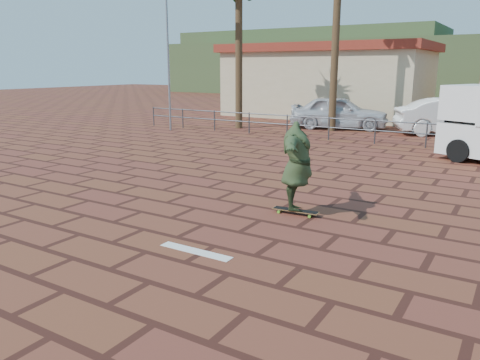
% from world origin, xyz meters
% --- Properties ---
extents(ground, '(120.00, 120.00, 0.00)m').
position_xyz_m(ground, '(0.00, 0.00, 0.00)').
color(ground, brown).
rests_on(ground, ground).
extents(paint_stripe, '(1.40, 0.22, 0.01)m').
position_xyz_m(paint_stripe, '(0.70, -1.20, 0.00)').
color(paint_stripe, white).
rests_on(paint_stripe, ground).
extents(guardrail, '(24.06, 0.06, 1.00)m').
position_xyz_m(guardrail, '(0.00, 12.00, 0.68)').
color(guardrail, '#47494F').
rests_on(guardrail, ground).
extents(flagpole, '(1.30, 0.10, 8.00)m').
position_xyz_m(flagpole, '(-9.87, 11.00, 4.64)').
color(flagpole, gray).
rests_on(flagpole, ground).
extents(building_west, '(12.60, 7.60, 4.50)m').
position_xyz_m(building_west, '(-6.00, 22.00, 2.28)').
color(building_west, beige).
rests_on(building_west, ground).
extents(hill_front, '(70.00, 18.00, 6.00)m').
position_xyz_m(hill_front, '(0.00, 50.00, 3.00)').
color(hill_front, '#384C28').
rests_on(hill_front, ground).
extents(hill_back, '(35.00, 14.00, 8.00)m').
position_xyz_m(hill_back, '(-22.00, 56.00, 4.00)').
color(hill_back, '#384C28').
rests_on(hill_back, ground).
extents(longboard, '(1.02, 0.30, 0.10)m').
position_xyz_m(longboard, '(1.27, 1.59, 0.08)').
color(longboard, olive).
rests_on(longboard, ground).
extents(skateboarder, '(1.49, 2.40, 1.90)m').
position_xyz_m(skateboarder, '(1.27, 1.59, 1.05)').
color(skateboarder, '#2F4022').
rests_on(skateboarder, longboard).
extents(car_silver, '(5.23, 3.16, 1.67)m').
position_xyz_m(car_silver, '(-3.01, 16.00, 0.83)').
color(car_silver, silver).
rests_on(car_silver, ground).
extents(car_white, '(5.37, 3.74, 1.68)m').
position_xyz_m(car_white, '(2.32, 16.50, 0.84)').
color(car_white, white).
rests_on(car_white, ground).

